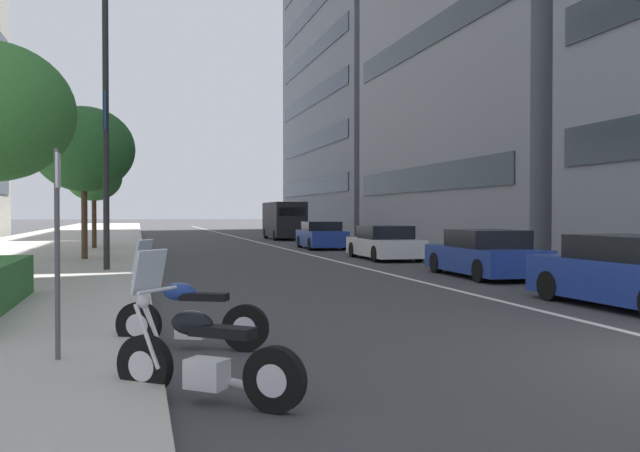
{
  "coord_description": "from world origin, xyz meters",
  "views": [
    {
      "loc": [
        -6.26,
        7.25,
        1.83
      ],
      "look_at": [
        13.24,
        2.05,
        1.44
      ],
      "focal_mm": 38.43,
      "sensor_mm": 36.0,
      "label": 1
    }
  ],
  "objects_px": {
    "street_tree_by_lamp_post": "(84,149)",
    "motorcycle_mid_row": "(188,317)",
    "car_mid_block_traffic": "(321,236)",
    "parking_sign_by_curb": "(57,232)",
    "car_approaching_light": "(634,274)",
    "street_tree_mid_sidewalk": "(94,178)",
    "motorcycle_far_end_row": "(203,358)",
    "car_far_down_avenue": "(485,255)",
    "car_following_behind": "(385,244)",
    "street_lamp_with_banners": "(114,86)",
    "delivery_van_ahead": "(284,220)"
  },
  "relations": [
    {
      "from": "motorcycle_far_end_row",
      "to": "car_mid_block_traffic",
      "type": "height_order",
      "value": "motorcycle_far_end_row"
    },
    {
      "from": "motorcycle_mid_row",
      "to": "parking_sign_by_curb",
      "type": "bearing_deg",
      "value": 56.88
    },
    {
      "from": "street_tree_mid_sidewalk",
      "to": "parking_sign_by_curb",
      "type": "bearing_deg",
      "value": -177.5
    },
    {
      "from": "delivery_van_ahead",
      "to": "car_approaching_light",
      "type": "bearing_deg",
      "value": -179.81
    },
    {
      "from": "car_following_behind",
      "to": "street_lamp_with_banners",
      "type": "height_order",
      "value": "street_lamp_with_banners"
    },
    {
      "from": "car_mid_block_traffic",
      "to": "parking_sign_by_curb",
      "type": "distance_m",
      "value": 27.27
    },
    {
      "from": "car_following_behind",
      "to": "street_lamp_with_banners",
      "type": "xyz_separation_m",
      "value": [
        -4.2,
        10.07,
        4.97
      ]
    },
    {
      "from": "motorcycle_far_end_row",
      "to": "car_following_behind",
      "type": "distance_m",
      "value": 20.76
    },
    {
      "from": "delivery_van_ahead",
      "to": "parking_sign_by_curb",
      "type": "relative_size",
      "value": 2.42
    },
    {
      "from": "car_mid_block_traffic",
      "to": "parking_sign_by_curb",
      "type": "relative_size",
      "value": 1.8
    },
    {
      "from": "car_following_behind",
      "to": "street_lamp_with_banners",
      "type": "bearing_deg",
      "value": 114.07
    },
    {
      "from": "car_mid_block_traffic",
      "to": "street_lamp_with_banners",
      "type": "distance_m",
      "value": 16.57
    },
    {
      "from": "car_far_down_avenue",
      "to": "car_following_behind",
      "type": "distance_m",
      "value": 7.75
    },
    {
      "from": "motorcycle_far_end_row",
      "to": "parking_sign_by_curb",
      "type": "bearing_deg",
      "value": -10.24
    },
    {
      "from": "car_approaching_light",
      "to": "street_lamp_with_banners",
      "type": "xyz_separation_m",
      "value": [
        10.14,
        9.83,
        4.92
      ]
    },
    {
      "from": "parking_sign_by_curb",
      "to": "street_tree_by_lamp_post",
      "type": "bearing_deg",
      "value": 3.18
    },
    {
      "from": "delivery_van_ahead",
      "to": "parking_sign_by_curb",
      "type": "distance_m",
      "value": 39.33
    },
    {
      "from": "motorcycle_far_end_row",
      "to": "car_far_down_avenue",
      "type": "height_order",
      "value": "motorcycle_far_end_row"
    },
    {
      "from": "motorcycle_far_end_row",
      "to": "street_lamp_with_banners",
      "type": "bearing_deg",
      "value": -46.42
    },
    {
      "from": "motorcycle_far_end_row",
      "to": "car_following_behind",
      "type": "xyz_separation_m",
      "value": [
        18.8,
        -8.81,
        0.18
      ]
    },
    {
      "from": "motorcycle_mid_row",
      "to": "motorcycle_far_end_row",
      "type": "bearing_deg",
      "value": 113.59
    },
    {
      "from": "car_approaching_light",
      "to": "car_mid_block_traffic",
      "type": "bearing_deg",
      "value": -2.25
    },
    {
      "from": "motorcycle_far_end_row",
      "to": "parking_sign_by_curb",
      "type": "relative_size",
      "value": 0.7
    },
    {
      "from": "motorcycle_far_end_row",
      "to": "street_lamp_with_banners",
      "type": "xyz_separation_m",
      "value": [
        14.6,
        1.26,
        5.15
      ]
    },
    {
      "from": "car_far_down_avenue",
      "to": "street_tree_mid_sidewalk",
      "type": "height_order",
      "value": "street_tree_mid_sidewalk"
    },
    {
      "from": "motorcycle_mid_row",
      "to": "car_mid_block_traffic",
      "type": "bearing_deg",
      "value": -84.39
    },
    {
      "from": "street_tree_by_lamp_post",
      "to": "car_far_down_avenue",
      "type": "bearing_deg",
      "value": -127.17
    },
    {
      "from": "car_approaching_light",
      "to": "parking_sign_by_curb",
      "type": "distance_m",
      "value": 10.47
    },
    {
      "from": "car_mid_block_traffic",
      "to": "delivery_van_ahead",
      "type": "xyz_separation_m",
      "value": [
        12.49,
        -0.68,
        0.72
      ]
    },
    {
      "from": "car_following_behind",
      "to": "parking_sign_by_curb",
      "type": "relative_size",
      "value": 1.92
    },
    {
      "from": "motorcycle_mid_row",
      "to": "street_tree_by_lamp_post",
      "type": "relative_size",
      "value": 0.36
    },
    {
      "from": "delivery_van_ahead",
      "to": "motorcycle_far_end_row",
      "type": "bearing_deg",
      "value": 168.12
    },
    {
      "from": "parking_sign_by_curb",
      "to": "street_lamp_with_banners",
      "type": "relative_size",
      "value": 0.26
    },
    {
      "from": "motorcycle_far_end_row",
      "to": "car_following_behind",
      "type": "relative_size",
      "value": 0.36
    },
    {
      "from": "car_approaching_light",
      "to": "delivery_van_ahead",
      "type": "bearing_deg",
      "value": -3.47
    },
    {
      "from": "motorcycle_far_end_row",
      "to": "motorcycle_mid_row",
      "type": "relative_size",
      "value": 0.86
    },
    {
      "from": "motorcycle_mid_row",
      "to": "car_far_down_avenue",
      "type": "relative_size",
      "value": 0.43
    },
    {
      "from": "motorcycle_far_end_row",
      "to": "car_approaching_light",
      "type": "bearing_deg",
      "value": -113.83
    },
    {
      "from": "car_mid_block_traffic",
      "to": "parking_sign_by_curb",
      "type": "xyz_separation_m",
      "value": [
        -25.38,
        9.94,
        0.96
      ]
    },
    {
      "from": "car_mid_block_traffic",
      "to": "street_tree_mid_sidewalk",
      "type": "height_order",
      "value": "street_tree_mid_sidewalk"
    },
    {
      "from": "parking_sign_by_curb",
      "to": "street_lamp_with_banners",
      "type": "bearing_deg",
      "value": -1.02
    },
    {
      "from": "car_mid_block_traffic",
      "to": "street_tree_mid_sidewalk",
      "type": "distance_m",
      "value": 11.46
    },
    {
      "from": "motorcycle_mid_row",
      "to": "street_tree_mid_sidewalk",
      "type": "height_order",
      "value": "street_tree_mid_sidewalk"
    },
    {
      "from": "street_tree_by_lamp_post",
      "to": "motorcycle_mid_row",
      "type": "bearing_deg",
      "value": -171.56
    },
    {
      "from": "motorcycle_mid_row",
      "to": "street_lamp_with_banners",
      "type": "height_order",
      "value": "street_lamp_with_banners"
    },
    {
      "from": "car_following_behind",
      "to": "car_far_down_avenue",
      "type": "bearing_deg",
      "value": -177.23
    },
    {
      "from": "street_tree_by_lamp_post",
      "to": "street_tree_mid_sidewalk",
      "type": "relative_size",
      "value": 1.23
    },
    {
      "from": "motorcycle_far_end_row",
      "to": "motorcycle_mid_row",
      "type": "bearing_deg",
      "value": -52.36
    },
    {
      "from": "parking_sign_by_curb",
      "to": "street_lamp_with_banners",
      "type": "height_order",
      "value": "street_lamp_with_banners"
    },
    {
      "from": "parking_sign_by_curb",
      "to": "street_tree_by_lamp_post",
      "type": "height_order",
      "value": "street_tree_by_lamp_post"
    }
  ]
}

